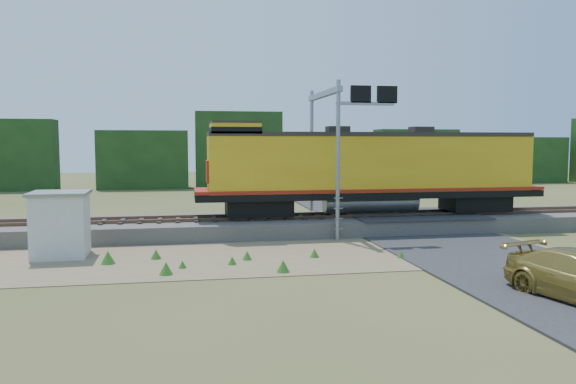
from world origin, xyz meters
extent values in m
plane|color=#475123|center=(0.00, 0.00, 0.00)|extent=(140.00, 140.00, 0.00)
cube|color=slate|center=(0.00, 6.00, 0.40)|extent=(70.00, 5.00, 0.80)
cube|color=brown|center=(0.00, 5.28, 0.88)|extent=(70.00, 0.10, 0.16)
cube|color=brown|center=(0.00, 6.72, 0.88)|extent=(70.00, 0.10, 0.16)
cube|color=#8C7754|center=(-2.00, 0.50, 0.01)|extent=(26.00, 8.00, 0.03)
cube|color=#38383A|center=(7.00, 6.00, 0.83)|extent=(7.00, 5.20, 0.06)
cube|color=#38383A|center=(7.00, 22.00, 0.04)|extent=(7.00, 24.00, 0.08)
cube|color=#1A3613|center=(0.00, 38.00, 3.25)|extent=(36.00, 3.00, 6.50)
cube|color=#1A3613|center=(40.00, 38.00, 3.00)|extent=(50.00, 3.00, 6.00)
cube|color=black|center=(-1.32, 6.00, 1.38)|extent=(3.34, 2.13, 0.83)
cube|color=black|center=(10.73, 6.00, 1.38)|extent=(3.34, 2.13, 0.83)
cube|color=black|center=(4.70, 6.00, 1.96)|extent=(18.53, 2.78, 0.33)
cylinder|color=gray|center=(4.70, 6.00, 1.52)|extent=(5.10, 1.11, 1.11)
cube|color=gold|center=(4.70, 6.00, 3.56)|extent=(17.14, 2.69, 2.87)
cube|color=maroon|center=(4.70, 6.00, 2.24)|extent=(18.53, 2.83, 0.17)
cube|color=#28231E|center=(4.70, 6.00, 5.11)|extent=(17.14, 2.73, 0.22)
cube|color=gold|center=(-2.52, 6.00, 5.32)|extent=(2.41, 2.69, 0.65)
cube|color=#28231E|center=(-2.52, 6.00, 5.69)|extent=(2.41, 2.73, 0.11)
cube|color=black|center=(-2.52, 6.00, 5.28)|extent=(2.46, 2.73, 0.32)
cube|color=maroon|center=(-3.91, 6.00, 3.24)|extent=(0.09, 1.85, 1.11)
cube|color=#28231E|center=(2.85, 6.00, 5.32)|extent=(1.11, 0.93, 0.42)
cube|color=#28231E|center=(7.48, 6.00, 5.32)|extent=(1.11, 0.93, 0.42)
cube|color=silver|center=(-10.05, 1.54, 1.29)|extent=(2.13, 2.13, 2.58)
cube|color=gray|center=(-10.05, 1.54, 2.63)|extent=(2.34, 2.34, 0.12)
cylinder|color=gray|center=(2.10, 3.20, 3.80)|extent=(0.20, 0.20, 7.61)
cylinder|color=gray|center=(2.10, 8.80, 3.80)|extent=(0.20, 0.20, 7.61)
cube|color=gray|center=(2.10, 6.00, 7.17)|extent=(0.27, 6.20, 0.27)
cube|color=gray|center=(3.41, 3.20, 6.52)|extent=(2.83, 0.16, 0.16)
cube|color=black|center=(3.19, 3.20, 6.96)|extent=(0.98, 0.16, 0.82)
cube|color=black|center=(4.49, 3.20, 6.96)|extent=(0.98, 0.16, 0.82)
camera|label=1|loc=(-5.00, -22.45, 4.66)|focal=35.00mm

